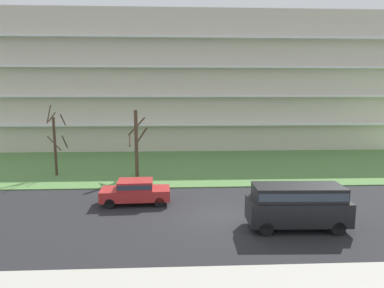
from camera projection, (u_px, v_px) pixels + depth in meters
ground at (221, 216)px, 19.81m from camera, size 160.00×160.00×0.00m
grass_lawn_strip at (202, 165)px, 33.63m from camera, size 80.00×16.00×0.08m
apartment_building at (195, 83)px, 46.02m from camera, size 48.89×12.57×16.88m
tree_far_left at (56, 142)px, 28.95m from camera, size 1.43×1.70×6.12m
tree_left at (136, 142)px, 28.60m from camera, size 1.81×1.67×5.72m
sedan_red_near_left at (135, 191)px, 21.90m from camera, size 4.47×1.98×1.57m
van_black_center_left at (298, 203)px, 17.80m from camera, size 5.27×2.18×2.36m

